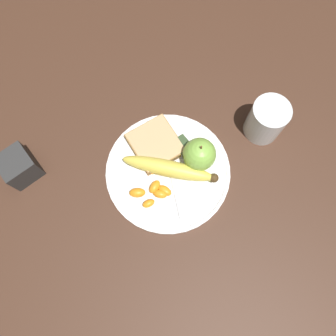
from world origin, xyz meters
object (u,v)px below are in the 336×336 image
jam_packet (182,146)px  fork (172,173)px  plate (168,171)px  juice_glass (266,121)px  banana (172,169)px  condiment_caddy (19,167)px  bread_slice (155,144)px  apple (199,154)px

jam_packet → fork: bearing=-59.1°
plate → juice_glass: (0.05, 0.23, 0.04)m
banana → fork: (0.00, -0.00, -0.02)m
plate → banana: banana is taller
banana → juice_glass: bearing=79.0°
juice_glass → fork: juice_glass is taller
condiment_caddy → jam_packet: bearing=60.0°
fork → condiment_caddy: 0.32m
juice_glass → jam_packet: juice_glass is taller
jam_packet → bread_slice: bearing=-132.9°
fork → bread_slice: bearing=18.6°
bread_slice → fork: 0.07m
bread_slice → condiment_caddy: size_ratio=1.67×
plate → juice_glass: 0.23m
banana → fork: bearing=-21.5°
plate → apple: bearing=72.9°
condiment_caddy → apple: bearing=55.2°
plate → apple: size_ratio=3.40×
apple → jam_packet: 0.05m
apple → banana: bearing=-103.4°
banana → jam_packet: 0.06m
apple → jam_packet: apple is taller
fork → condiment_caddy: (-0.20, -0.24, 0.02)m
bread_slice → condiment_caddy: bearing=-117.4°
apple → fork: apple is taller
apple → condiment_caddy: size_ratio=1.16×
fork → condiment_caddy: size_ratio=2.38×
juice_glass → bread_slice: juice_glass is taller
plate → apple: 0.08m
juice_glass → condiment_caddy: 0.52m
juice_glass → bread_slice: 0.24m
juice_glass → jam_packet: 0.18m
juice_glass → condiment_caddy: bearing=-117.3°
banana → bread_slice: bearing=172.9°
banana → fork: banana is taller
juice_glass → fork: 0.23m
juice_glass → apple: (-0.03, -0.16, 0.00)m
plate → bread_slice: (-0.06, 0.01, 0.02)m
plate → banana: size_ratio=1.53×
bread_slice → fork: bearing=-7.9°
juice_glass → apple: juice_glass is taller
fork → plate: bearing=48.8°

